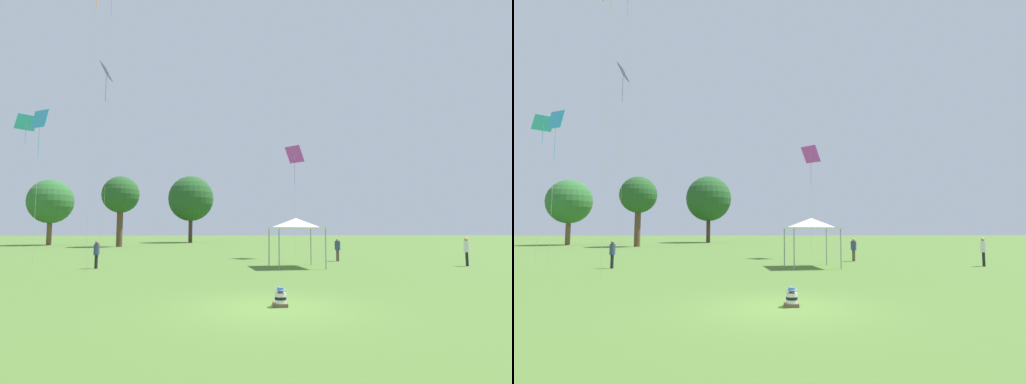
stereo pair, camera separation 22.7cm
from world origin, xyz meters
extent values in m
plane|color=#4C702D|center=(0.00, 0.00, 0.00)|extent=(300.00, 300.00, 0.00)
cube|color=brown|center=(0.26, 0.26, 0.05)|extent=(0.41, 0.50, 0.10)
cylinder|color=silver|center=(0.26, 0.17, 0.24)|extent=(0.33, 0.33, 0.29)
cylinder|color=black|center=(0.26, 0.17, 0.24)|extent=(0.34, 0.34, 0.08)
sphere|color=brown|center=(0.26, 0.17, 0.47)|extent=(0.19, 0.19, 0.19)
cylinder|color=#4C70B7|center=(0.26, 0.17, 0.48)|extent=(0.32, 0.32, 0.01)
cylinder|color=#4C70B7|center=(0.26, 0.17, 0.51)|extent=(0.19, 0.19, 0.09)
cylinder|color=black|center=(13.46, 12.05, 0.42)|extent=(0.20, 0.20, 0.85)
cylinder|color=silver|center=(13.46, 12.05, 1.19)|extent=(0.37, 0.37, 0.67)
sphere|color=tan|center=(13.46, 12.05, 1.62)|extent=(0.23, 0.23, 0.23)
cylinder|color=brown|center=(6.68, 16.47, 0.40)|extent=(0.27, 0.27, 0.79)
cylinder|color=#334260|center=(6.68, 16.47, 1.10)|extent=(0.50, 0.50, 0.63)
sphere|color=tan|center=(6.68, 16.47, 1.51)|extent=(0.21, 0.21, 0.21)
cylinder|color=black|center=(-8.65, 12.32, 0.39)|extent=(0.25, 0.25, 0.77)
cylinder|color=#334260|center=(-8.65, 12.32, 1.08)|extent=(0.45, 0.45, 0.61)
sphere|color=brown|center=(-8.65, 12.32, 1.47)|extent=(0.21, 0.21, 0.21)
cube|color=white|center=(2.92, 12.20, 2.32)|extent=(3.29, 3.29, 0.08)
cone|color=white|center=(2.92, 12.20, 2.63)|extent=(3.13, 3.13, 0.54)
cylinder|color=#99999E|center=(1.44, 13.42, 1.14)|extent=(0.07, 0.07, 2.28)
cylinder|color=#99999E|center=(4.15, 13.68, 1.14)|extent=(0.07, 0.07, 2.28)
cylinder|color=#99999E|center=(1.70, 10.72, 1.14)|extent=(0.07, 0.07, 2.28)
cylinder|color=#99999E|center=(4.41, 10.97, 1.14)|extent=(0.07, 0.07, 2.28)
cylinder|color=green|center=(-9.77, 17.35, 18.73)|extent=(0.02, 0.02, 1.66)
cylinder|color=#BCB7A8|center=(-9.77, 17.35, 9.96)|extent=(0.01, 0.01, 19.91)
cylinder|color=#BCB7A8|center=(-16.74, 16.43, 10.49)|extent=(0.01, 0.01, 20.97)
cylinder|color=orange|center=(-7.45, 6.96, 12.95)|extent=(0.02, 0.02, 0.85)
cylinder|color=#BCB7A8|center=(-7.45, 6.96, 6.94)|extent=(0.01, 0.01, 13.86)
cube|color=#339EDB|center=(-14.17, 14.92, 9.14)|extent=(1.46, 1.43, 0.85)
cylinder|color=#339EDB|center=(-14.17, 14.92, 8.22)|extent=(0.02, 0.02, 1.00)
cylinder|color=#BCB7A8|center=(-14.17, 14.92, 4.57)|extent=(0.01, 0.01, 9.13)
cube|color=#1E2328|center=(-11.14, 21.33, 15.25)|extent=(0.70, 1.40, 1.24)
cylinder|color=#1E2328|center=(-11.14, 21.33, 13.75)|extent=(0.02, 0.02, 2.04)
cylinder|color=#BCB7A8|center=(-11.14, 21.33, 7.63)|extent=(0.01, 0.01, 15.25)
cube|color=#339EDB|center=(-11.16, 10.12, 8.08)|extent=(1.03, 0.70, 1.00)
cylinder|color=#339EDB|center=(-11.16, 10.12, 6.83)|extent=(0.02, 0.02, 1.79)
cylinder|color=#BCB7A8|center=(-11.16, 10.12, 4.04)|extent=(0.01, 0.01, 8.08)
cube|color=#B738C6|center=(4.40, 20.56, 8.40)|extent=(1.57, 1.60, 1.27)
cylinder|color=#B738C6|center=(4.40, 20.56, 6.85)|extent=(0.02, 0.02, 2.07)
cylinder|color=#BCB7A8|center=(4.40, 20.56, 4.20)|extent=(0.01, 0.01, 8.40)
cylinder|color=brown|center=(-26.73, 49.26, 2.30)|extent=(0.69, 0.69, 4.61)
sphere|color=#2D662D|center=(-26.73, 49.26, 6.38)|extent=(6.45, 6.45, 6.45)
cylinder|color=brown|center=(-15.04, 42.63, 2.78)|extent=(0.78, 0.78, 5.55)
sphere|color=#235123|center=(-15.04, 42.63, 6.89)|extent=(4.87, 4.87, 4.87)
cylinder|color=#473323|center=(-7.17, 59.87, 2.78)|extent=(0.68, 0.68, 5.56)
sphere|color=#235123|center=(-7.17, 59.87, 7.75)|extent=(7.98, 7.98, 7.98)
camera|label=1|loc=(-1.40, -11.44, 2.20)|focal=28.00mm
camera|label=2|loc=(-1.18, -11.46, 2.20)|focal=28.00mm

